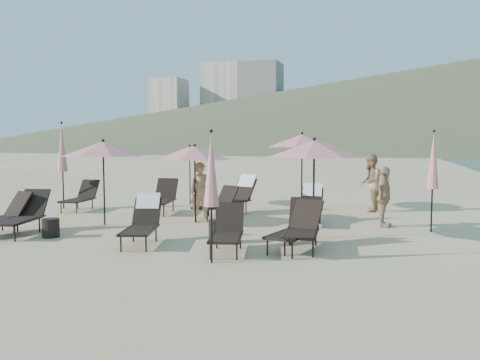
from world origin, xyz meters
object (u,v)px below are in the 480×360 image
(lounger_8, at_px, (217,203))
(umbrella_open_0, at_px, (103,149))
(umbrella_open_1, at_px, (195,153))
(beachgoer_a, at_px, (201,192))
(lounger_10, at_px, (310,205))
(lounger_9, at_px, (235,195))
(lounger_1, at_px, (22,215))
(lounger_7, at_px, (162,197))
(lounger_3, at_px, (227,230))
(lounger_5, at_px, (302,226))
(umbrella_closed_0, at_px, (211,170))
(umbrella_open_2, at_px, (314,149))
(lounger_4, at_px, (296,228))
(umbrella_open_3, at_px, (190,152))
(beachgoer_c, at_px, (384,197))
(side_table_0, at_px, (51,228))
(beachgoer_b, at_px, (370,183))
(umbrella_closed_2, at_px, (62,148))
(lounger_6, at_px, (81,196))
(side_table_1, at_px, (217,231))
(lounger_2, at_px, (143,220))
(umbrella_closed_1, at_px, (433,161))
(umbrella_open_4, at_px, (302,141))

(lounger_8, bearing_deg, umbrella_open_0, -118.92)
(umbrella_open_0, xyz_separation_m, umbrella_open_1, (2.07, 1.10, -0.11))
(umbrella_open_0, bearing_deg, beachgoer_a, 30.25)
(lounger_10, bearing_deg, lounger_9, 150.68)
(lounger_1, xyz_separation_m, umbrella_open_1, (3.07, 2.84, 1.39))
(lounger_7, bearing_deg, lounger_1, -120.89)
(umbrella_open_1, bearing_deg, lounger_3, -55.62)
(lounger_5, xyz_separation_m, beachgoer_a, (-3.22, 2.34, 0.36))
(umbrella_open_0, distance_m, umbrella_closed_0, 4.99)
(lounger_9, relative_size, umbrella_open_2, 0.87)
(lounger_4, relative_size, lounger_9, 0.87)
(lounger_5, xyz_separation_m, umbrella_open_3, (-5.02, 5.52, 1.40))
(beachgoer_c, bearing_deg, side_table_0, 122.85)
(beachgoer_b, bearing_deg, umbrella_closed_2, -71.24)
(lounger_3, xyz_separation_m, lounger_6, (-6.44, 3.97, 0.03))
(lounger_5, bearing_deg, lounger_1, 179.33)
(lounger_1, distance_m, lounger_5, 6.43)
(lounger_7, height_order, beachgoer_a, beachgoer_a)
(umbrella_open_0, bearing_deg, side_table_1, -17.74)
(lounger_9, bearing_deg, lounger_7, -147.06)
(umbrella_open_1, height_order, umbrella_open_2, umbrella_open_2)
(side_table_1, bearing_deg, lounger_2, -159.39)
(umbrella_open_3, relative_size, umbrella_closed_1, 0.86)
(side_table_0, height_order, beachgoer_b, beachgoer_b)
(beachgoer_a, xyz_separation_m, beachgoer_b, (4.19, 3.48, 0.09))
(umbrella_closed_2, bearing_deg, lounger_1, -61.89)
(lounger_3, distance_m, beachgoer_b, 6.98)
(umbrella_open_3, bearing_deg, side_table_1, -60.13)
(umbrella_open_1, height_order, beachgoer_c, umbrella_open_1)
(umbrella_closed_1, distance_m, beachgoer_b, 3.61)
(umbrella_open_1, height_order, beachgoer_a, umbrella_open_1)
(lounger_9, height_order, umbrella_open_1, umbrella_open_1)
(beachgoer_a, bearing_deg, lounger_4, -73.07)
(lounger_2, height_order, umbrella_open_4, umbrella_open_4)
(lounger_1, relative_size, umbrella_open_0, 0.82)
(lounger_9, distance_m, umbrella_closed_2, 5.89)
(lounger_8, xyz_separation_m, lounger_10, (2.73, -0.26, 0.08))
(lounger_5, height_order, umbrella_open_3, umbrella_open_3)
(lounger_10, height_order, umbrella_open_4, umbrella_open_4)
(lounger_4, height_order, lounger_8, lounger_4)
(umbrella_closed_0, relative_size, umbrella_closed_2, 0.83)
(lounger_6, height_order, lounger_7, lounger_7)
(umbrella_open_2, distance_m, beachgoer_c, 2.74)
(umbrella_open_1, relative_size, umbrella_closed_0, 0.90)
(lounger_1, height_order, beachgoer_a, beachgoer_a)
(lounger_5, height_order, umbrella_closed_2, umbrella_closed_2)
(umbrella_closed_2, bearing_deg, lounger_10, -2.39)
(lounger_7, relative_size, lounger_9, 0.95)
(umbrella_closed_0, bearing_deg, umbrella_closed_1, 48.90)
(lounger_9, relative_size, side_table_0, 4.63)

